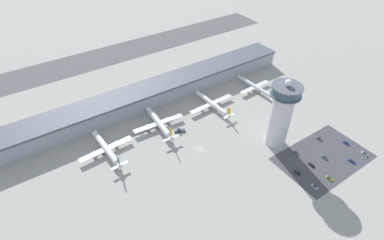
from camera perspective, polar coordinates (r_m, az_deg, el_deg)
The scene contains 21 objects.
ground_plane at distance 210.17m, azimuth 1.39°, elevation -5.62°, with size 1000.00×1000.00×0.00m, color #9E9B93.
terminal_building at distance 252.66m, azimuth -7.72°, elevation 5.01°, with size 262.30×25.00×14.56m.
runway_strip at distance 336.93m, azimuth -15.61°, elevation 11.74°, with size 393.45×44.00×0.01m, color #515154.
control_tower at distance 207.02m, azimuth 16.63°, elevation 1.20°, with size 19.83×19.83×52.13m.
parking_lot_surface at distance 223.16m, azimuth 23.71°, elevation -6.58°, with size 64.00×40.00×0.01m, color #424247.
airplane_gate_alpha at distance 212.75m, azimuth -15.95°, elevation -5.31°, with size 38.16×40.66×12.97m.
airplane_gate_bravo at distance 225.62m, azimuth -6.27°, elevation -0.61°, with size 39.92×41.17×14.04m.
airplane_gate_charlie at distance 245.12m, azimuth 3.86°, elevation 3.10°, with size 42.07×42.20×11.77m.
airplane_gate_delta at distance 271.32m, azimuth 12.07°, elevation 6.16°, with size 33.22×44.15×11.03m.
service_truck_catering at distance 223.28m, azimuth -2.36°, elevation -2.05°, with size 8.24×5.41×2.73m.
service_truck_fuel at distance 224.88m, azimuth -9.66°, elevation -2.32°, with size 3.40×8.13×2.84m.
car_navy_sedan at distance 222.93m, azimuth 23.92°, elevation -6.51°, with size 1.77×4.66×1.47m.
car_silver_sedan at distance 236.00m, azimuth 23.03°, elevation -3.26°, with size 1.94×4.21×1.58m.
car_white_wagon at distance 240.62m, azimuth 27.27°, elevation -3.89°, with size 2.04×4.16×1.43m.
car_grey_coupe at distance 219.08m, azimuth 19.13°, elevation -5.87°, with size 1.98×4.17×1.57m.
car_blue_compact at distance 214.42m, azimuth 21.81°, elevation -7.93°, with size 1.91×4.34×1.53m.
car_green_van at distance 210.64m, azimuth 24.64°, elevation -10.05°, with size 1.93×4.19×1.37m.
car_black_suv at distance 206.56m, azimuth 19.45°, elevation -9.41°, with size 1.80×4.21×1.38m.
car_yellow_taxi at distance 202.46m, azimuth 22.35°, elevation -11.65°, with size 1.84×4.23×1.53m.
car_maroon_suv at distance 228.16m, azimuth 28.15°, elevation -6.93°, with size 1.83×4.42×1.52m.
car_red_hatchback at distance 237.81m, azimuth 30.01°, elevation -5.59°, with size 1.96×4.41×1.57m.
Camera 1 is at (-86.78, -120.74, 148.53)m, focal length 28.00 mm.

